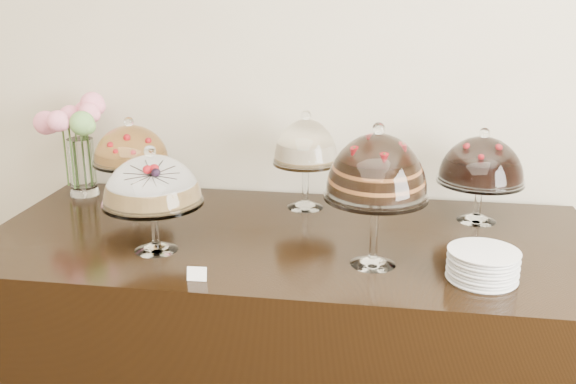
# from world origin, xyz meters

# --- Properties ---
(wall_back) EXTENTS (5.00, 0.04, 3.00)m
(wall_back) POSITION_xyz_m (0.00, 3.00, 1.50)
(wall_back) COLOR beige
(wall_back) RESTS_ON ground
(display_counter) EXTENTS (2.20, 1.00, 0.90)m
(display_counter) POSITION_xyz_m (0.12, 2.45, 0.45)
(display_counter) COLOR black
(display_counter) RESTS_ON ground
(cake_stand_sugar_sponge) EXTENTS (0.34, 0.34, 0.37)m
(cake_stand_sugar_sponge) POSITION_xyz_m (-0.32, 2.24, 1.13)
(cake_stand_sugar_sponge) COLOR white
(cake_stand_sugar_sponge) RESTS_ON display_counter
(cake_stand_choco_layer) EXTENTS (0.33, 0.33, 0.47)m
(cake_stand_choco_layer) POSITION_xyz_m (0.42, 2.24, 1.21)
(cake_stand_choco_layer) COLOR white
(cake_stand_choco_layer) RESTS_ON display_counter
(cake_stand_cheesecake) EXTENTS (0.26, 0.26, 0.40)m
(cake_stand_cheesecake) POSITION_xyz_m (0.13, 2.77, 1.16)
(cake_stand_cheesecake) COLOR white
(cake_stand_cheesecake) RESTS_ON display_counter
(cake_stand_dark_choco) EXTENTS (0.32, 0.32, 0.36)m
(cake_stand_dark_choco) POSITION_xyz_m (0.80, 2.71, 1.13)
(cake_stand_dark_choco) COLOR white
(cake_stand_dark_choco) RESTS_ON display_counter
(cake_stand_fruit_tart) EXTENTS (0.31, 0.31, 0.36)m
(cake_stand_fruit_tart) POSITION_xyz_m (-0.59, 2.72, 1.13)
(cake_stand_fruit_tart) COLOR white
(cake_stand_fruit_tart) RESTS_ON display_counter
(flower_vase) EXTENTS (0.29, 0.31, 0.43)m
(flower_vase) POSITION_xyz_m (-0.85, 2.79, 1.17)
(flower_vase) COLOR white
(flower_vase) RESTS_ON display_counter
(plate_stack) EXTENTS (0.21, 0.21, 0.09)m
(plate_stack) POSITION_xyz_m (0.75, 2.18, 0.95)
(plate_stack) COLOR silver
(plate_stack) RESTS_ON display_counter
(price_card_left) EXTENTS (0.06, 0.02, 0.04)m
(price_card_left) POSITION_xyz_m (-0.11, 2.03, 0.92)
(price_card_left) COLOR white
(price_card_left) RESTS_ON display_counter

